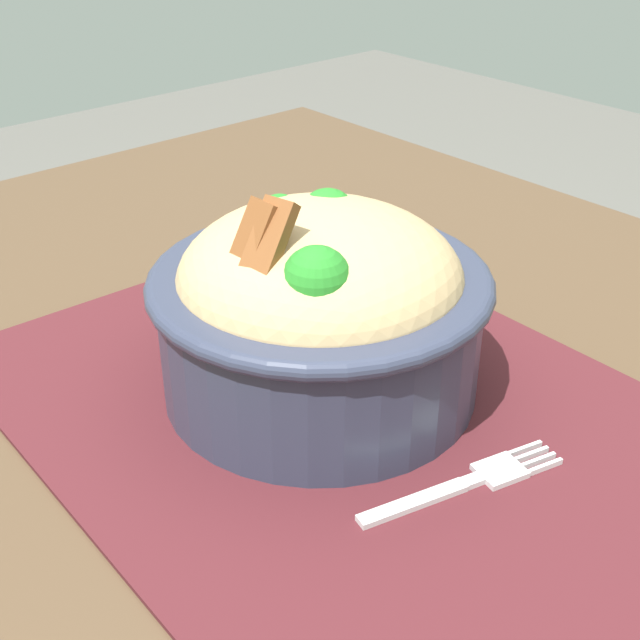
{
  "coord_description": "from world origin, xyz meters",
  "views": [
    {
      "loc": [
        0.31,
        -0.29,
        1.03
      ],
      "look_at": [
        -0.04,
        0.01,
        0.76
      ],
      "focal_mm": 48.08,
      "sensor_mm": 36.0,
      "label": 1
    }
  ],
  "objects": [
    {
      "name": "table",
      "position": [
        0.0,
        0.0,
        0.63
      ],
      "size": [
        1.1,
        0.86,
        0.71
      ],
      "color": "#4C3826",
      "rests_on": "ground_plane"
    },
    {
      "name": "placemat",
      "position": [
        -0.01,
        0.01,
        0.71
      ],
      "size": [
        0.48,
        0.36,
        0.0
      ],
      "primitive_type": "cube",
      "rotation": [
        0.0,
        0.0,
        -0.03
      ],
      "color": "#47191E",
      "rests_on": "table"
    },
    {
      "name": "bowl",
      "position": [
        -0.04,
        0.01,
        0.77
      ],
      "size": [
        0.23,
        0.23,
        0.14
      ],
      "color": "#2D3347",
      "rests_on": "placemat"
    },
    {
      "name": "fork",
      "position": [
        0.09,
        0.01,
        0.71
      ],
      "size": [
        0.05,
        0.13,
        0.0
      ],
      "color": "silver",
      "rests_on": "placemat"
    }
  ]
}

